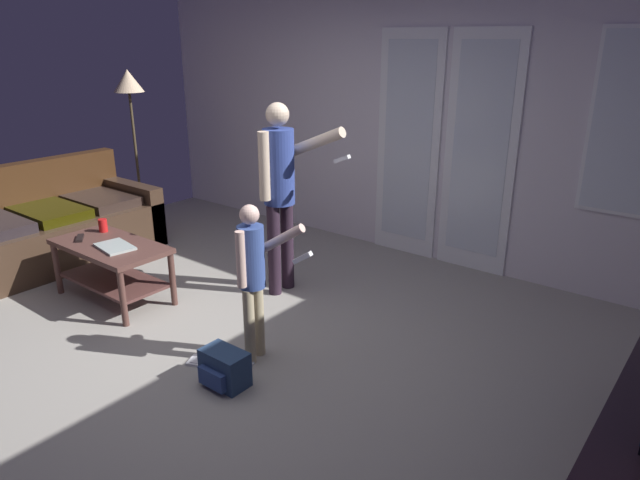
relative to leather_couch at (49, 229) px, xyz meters
The scene contains 12 objects.
ground_plane 2.45m from the leather_couch, ahead, with size 6.26×5.13×0.02m, color #99958C.
wall_back_with_doors 3.59m from the leather_couch, 43.29° to the left, with size 6.26×0.09×2.60m.
leather_couch is the anchor object (origin of this frame).
coffee_table 1.29m from the leather_couch, ahead, with size 1.02×0.53×0.49m.
person_adult 2.51m from the leather_couch, 20.66° to the left, with size 0.70×0.44×1.59m.
person_child 2.88m from the leather_couch, ahead, with size 0.44×0.35×1.09m.
floor_lamp 1.79m from the leather_couch, 104.96° to the left, with size 0.33×0.33×1.74m.
backpack 2.95m from the leather_couch, ahead, with size 0.30×0.22×0.23m.
loose_keyboard 2.76m from the leather_couch, ahead, with size 0.45×0.30×0.02m.
laptop_closed 1.42m from the leather_couch, ahead, with size 0.33×0.22×0.02m, color #A9B7B3.
cup_near_edge 1.00m from the leather_couch, ahead, with size 0.07×0.07×0.11m, color red.
tv_remote_black 1.03m from the leather_couch, 12.54° to the right, with size 0.17×0.05×0.02m, color black.
Camera 1 is at (2.87, -2.32, 2.07)m, focal length 31.90 mm.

